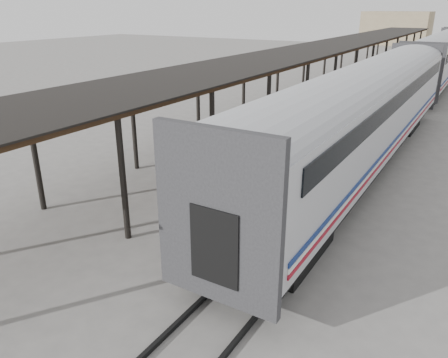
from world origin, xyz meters
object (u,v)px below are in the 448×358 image
pedestrian (294,109)px  porter (216,193)px  baggage_cart (224,214)px  luggage_tug (338,104)px

pedestrian → porter: bearing=121.7°
baggage_cart → luggage_tug: size_ratio=1.80×
luggage_tug → pedestrian: 4.87m
baggage_cart → pedestrian: bearing=87.5°
baggage_cart → luggage_tug: luggage_tug is taller
porter → luggage_tug: bearing=10.3°
baggage_cart → pedestrian: size_ratio=1.48×
baggage_cart → porter: bearing=-96.0°
baggage_cart → porter: porter is taller
baggage_cart → porter: (0.12, -0.65, 1.00)m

